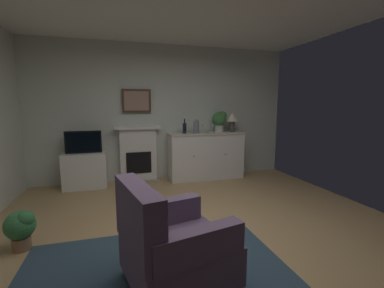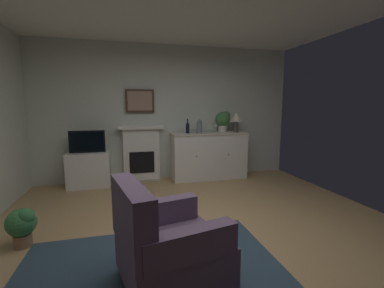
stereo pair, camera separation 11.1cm
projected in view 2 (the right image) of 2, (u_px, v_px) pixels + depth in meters
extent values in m
cube|color=tan|center=(208.00, 247.00, 2.88)|extent=(5.25, 5.58, 0.10)
cube|color=silver|center=(168.00, 113.00, 5.32)|extent=(5.25, 0.06, 2.69)
cube|color=#2D4251|center=(152.00, 275.00, 2.31)|extent=(2.39, 1.66, 0.02)
cube|color=white|center=(142.00, 155.00, 5.19)|extent=(0.70, 0.18, 1.05)
cube|color=tan|center=(143.00, 181.00, 5.17)|extent=(0.77, 0.20, 0.03)
cube|color=black|center=(142.00, 162.00, 5.12)|extent=(0.48, 0.02, 0.42)
cube|color=white|center=(141.00, 127.00, 5.08)|extent=(0.87, 0.27, 0.05)
cube|color=#473323|center=(140.00, 101.00, 5.08)|extent=(0.55, 0.03, 0.45)
cube|color=#9E7A6B|center=(140.00, 101.00, 5.06)|extent=(0.47, 0.01, 0.37)
cube|color=white|center=(209.00, 156.00, 5.36)|extent=(1.52, 0.45, 0.92)
cube|color=beige|center=(209.00, 133.00, 5.29)|extent=(1.55, 0.48, 0.03)
sphere|color=brown|center=(196.00, 156.00, 5.04)|extent=(0.02, 0.02, 0.02)
sphere|color=brown|center=(229.00, 155.00, 5.20)|extent=(0.02, 0.02, 0.02)
cylinder|color=#4C4742|center=(236.00, 127.00, 5.41)|extent=(0.10, 0.10, 0.22)
cone|color=#EFE5C6|center=(236.00, 117.00, 5.38)|extent=(0.26, 0.26, 0.18)
cylinder|color=black|center=(188.00, 128.00, 5.16)|extent=(0.08, 0.08, 0.20)
cylinder|color=black|center=(188.00, 121.00, 5.14)|extent=(0.03, 0.03, 0.09)
cylinder|color=silver|center=(206.00, 133.00, 5.22)|extent=(0.06, 0.06, 0.00)
cylinder|color=silver|center=(206.00, 131.00, 5.21)|extent=(0.01, 0.01, 0.09)
cone|color=silver|center=(206.00, 127.00, 5.20)|extent=(0.07, 0.07, 0.07)
cylinder|color=silver|center=(212.00, 133.00, 5.25)|extent=(0.06, 0.06, 0.00)
cylinder|color=silver|center=(212.00, 130.00, 5.25)|extent=(0.01, 0.01, 0.09)
cone|color=silver|center=(212.00, 126.00, 5.23)|extent=(0.07, 0.07, 0.07)
cylinder|color=silver|center=(216.00, 132.00, 5.34)|extent=(0.06, 0.06, 0.00)
cylinder|color=silver|center=(216.00, 130.00, 5.33)|extent=(0.01, 0.01, 0.09)
cone|color=silver|center=(216.00, 126.00, 5.32)|extent=(0.07, 0.07, 0.07)
cylinder|color=slate|center=(199.00, 127.00, 5.16)|extent=(0.11, 0.11, 0.24)
sphere|color=slate|center=(199.00, 121.00, 5.15)|extent=(0.08, 0.08, 0.08)
cube|color=white|center=(89.00, 169.00, 4.82)|extent=(0.75, 0.42, 0.65)
cube|color=black|center=(87.00, 142.00, 4.73)|extent=(0.62, 0.06, 0.40)
cube|color=black|center=(87.00, 142.00, 4.70)|extent=(0.57, 0.01, 0.35)
cylinder|color=#936B4C|center=(23.00, 240.00, 2.78)|extent=(0.18, 0.18, 0.14)
sphere|color=#387A42|center=(21.00, 223.00, 2.75)|extent=(0.30, 0.30, 0.30)
sphere|color=#387A42|center=(26.00, 217.00, 2.73)|extent=(0.18, 0.18, 0.18)
cylinder|color=beige|center=(222.00, 129.00, 5.40)|extent=(0.18, 0.18, 0.14)
sphere|color=#3D753D|center=(223.00, 119.00, 5.37)|extent=(0.30, 0.30, 0.30)
sphere|color=#3D753D|center=(226.00, 116.00, 5.34)|extent=(0.18, 0.18, 0.18)
cube|color=#604C66|center=(173.00, 256.00, 2.15)|extent=(0.94, 0.91, 0.32)
cube|color=#604C66|center=(132.00, 217.00, 1.94)|extent=(0.32, 0.78, 0.50)
cube|color=#604C66|center=(190.00, 244.00, 1.83)|extent=(0.73, 0.29, 0.22)
cube|color=#604C66|center=(160.00, 212.00, 2.39)|extent=(0.73, 0.29, 0.22)
cylinder|color=#473323|center=(192.00, 251.00, 2.61)|extent=(0.05, 0.05, 0.10)
cylinder|color=#473323|center=(124.00, 270.00, 2.31)|extent=(0.05, 0.05, 0.10)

